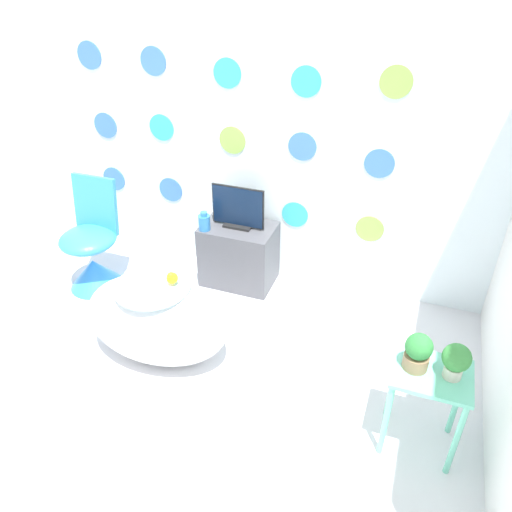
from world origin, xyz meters
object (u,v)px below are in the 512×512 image
Objects in this scene: potted_plant_left at (418,352)px; potted_plant_right at (456,360)px; chair at (92,255)px; vase at (204,222)px; tv at (238,209)px; bathtub at (157,319)px.

potted_plant_left is 0.18m from potted_plant_right.
chair is 0.97m from vase.
vase is 1.95m from potted_plant_left.
tv reaches higher than potted_plant_left.
potted_plant_left reaches higher than potted_plant_right.
tv is (0.20, 0.98, 0.38)m from bathtub.
tv is at bearing 145.19° from potted_plant_right.
chair is 5.91× the size of vase.
bathtub is 4.68× the size of potted_plant_left.
potted_plant_left reaches higher than bathtub.
chair is 4.42× the size of potted_plant_right.
potted_plant_right is (1.86, -1.00, 0.08)m from vase.
tv is at bearing 78.52° from bathtub.
chair is 1.25m from tv.
tv is at bearing 141.97° from potted_plant_left.
potted_plant_left is (2.54, -0.68, 0.38)m from chair.
potted_plant_right is at bearing -4.64° from bathtub.
potted_plant_left is at bearing -5.06° from bathtub.
vase is (-0.03, 0.85, 0.29)m from bathtub.
bathtub is 4.92× the size of potted_plant_right.
chair reaches higher than tv.
potted_plant_left is (1.64, -0.15, 0.37)m from bathtub.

